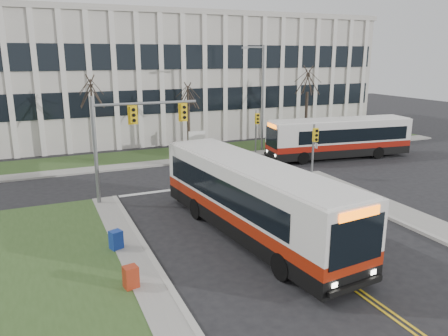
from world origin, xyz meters
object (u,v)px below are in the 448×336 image
at_px(bus_main, 252,201).
at_px(newspaper_box_blue, 116,241).
at_px(newspaper_box_red, 131,278).
at_px(streetlight, 261,93).
at_px(directory_sign, 197,141).
at_px(bus_cross, 339,139).

height_order(bus_main, newspaper_box_blue, bus_main).
relative_size(bus_main, newspaper_box_blue, 13.81).
height_order(bus_main, newspaper_box_red, bus_main).
xyz_separation_m(streetlight, directory_sign, (-5.53, 1.30, -4.02)).
bearing_deg(newspaper_box_blue, bus_main, -27.18).
distance_m(bus_cross, newspaper_box_red, 24.95).
height_order(directory_sign, bus_main, bus_main).
bearing_deg(bus_main, newspaper_box_blue, 166.61).
height_order(streetlight, bus_cross, streetlight).
height_order(bus_main, bus_cross, bus_main).
distance_m(streetlight, bus_cross, 7.72).
bearing_deg(bus_main, bus_cross, 33.61).
xyz_separation_m(directory_sign, newspaper_box_red, (-10.10, -20.51, -0.70)).
relative_size(directory_sign, newspaper_box_red, 2.11).
distance_m(bus_main, newspaper_box_red, 7.02).
bearing_deg(bus_cross, bus_main, -43.53).
xyz_separation_m(streetlight, bus_main, (-9.30, -16.48, -3.45)).
bearing_deg(newspaper_box_red, directory_sign, 54.05).
relative_size(streetlight, bus_cross, 0.76).
xyz_separation_m(bus_main, bus_cross, (14.07, 11.58, -0.14)).
height_order(streetlight, newspaper_box_red, streetlight).
relative_size(directory_sign, newspaper_box_blue, 2.11).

